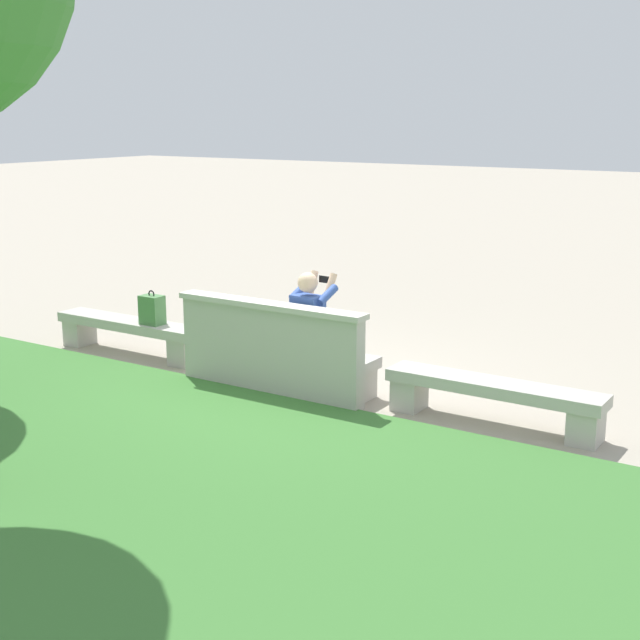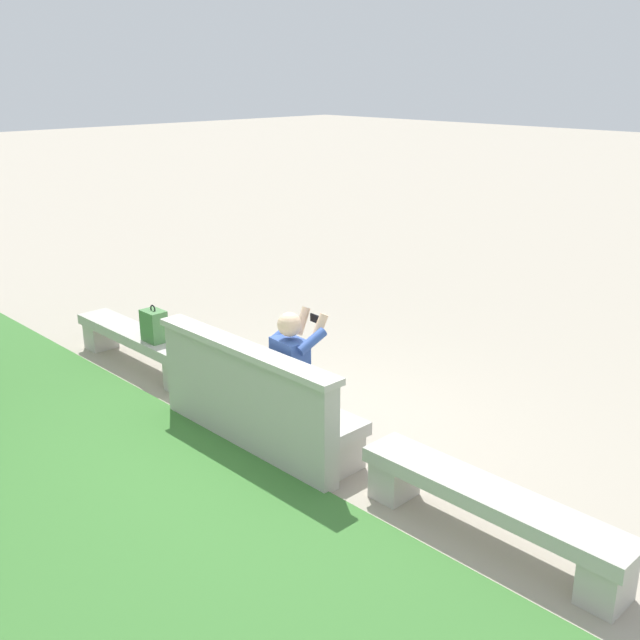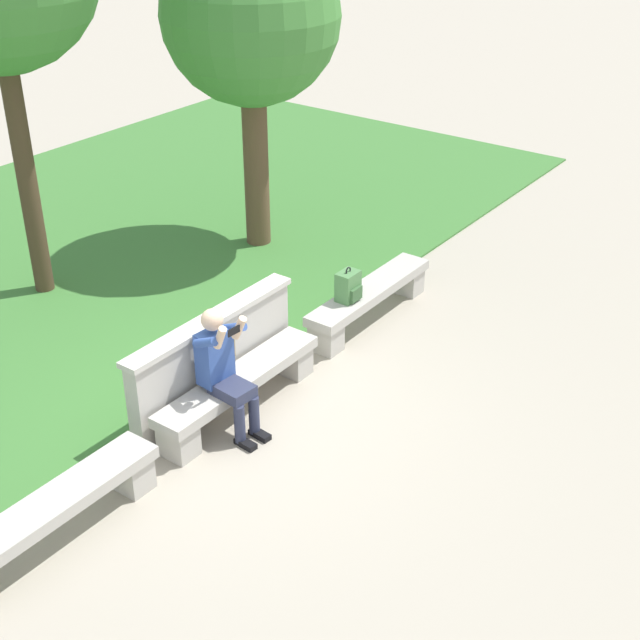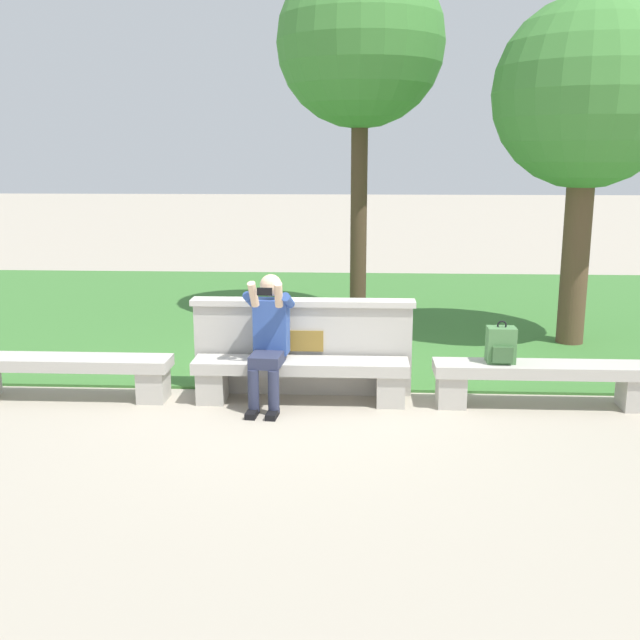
% 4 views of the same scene
% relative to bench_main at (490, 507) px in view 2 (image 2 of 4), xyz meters
% --- Properties ---
extents(ground_plane, '(80.00, 80.00, 0.00)m').
position_rel_bench_main_xyz_m(ground_plane, '(2.44, 0.00, -0.31)').
color(ground_plane, '#A89E8C').
extents(bench_main, '(2.19, 0.40, 0.45)m').
position_rel_bench_main_xyz_m(bench_main, '(0.00, 0.00, 0.00)').
color(bench_main, '#B7B2A8').
rests_on(bench_main, ground).
extents(bench_near, '(2.19, 0.40, 0.45)m').
position_rel_bench_main_xyz_m(bench_near, '(2.44, 0.00, 0.00)').
color(bench_near, '#B7B2A8').
rests_on(bench_near, ground).
extents(bench_mid, '(2.19, 0.40, 0.45)m').
position_rel_bench_main_xyz_m(bench_mid, '(4.88, 0.00, 0.00)').
color(bench_mid, '#B7B2A8').
rests_on(bench_mid, ground).
extents(backrest_wall_with_plaque, '(2.34, 0.24, 1.01)m').
position_rel_bench_main_xyz_m(backrest_wall_with_plaque, '(2.44, 0.34, 0.21)').
color(backrest_wall_with_plaque, '#B7B2A8').
rests_on(backrest_wall_with_plaque, ground).
extents(person_photographer, '(0.50, 0.75, 1.32)m').
position_rel_bench_main_xyz_m(person_photographer, '(2.13, -0.08, 0.43)').
color(person_photographer, black).
rests_on(person_photographer, ground).
extents(backpack, '(0.28, 0.24, 0.43)m').
position_rel_bench_main_xyz_m(backpack, '(4.44, 0.02, 0.32)').
color(backpack, '#4C7F47').
rests_on(backpack, bench_mid).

